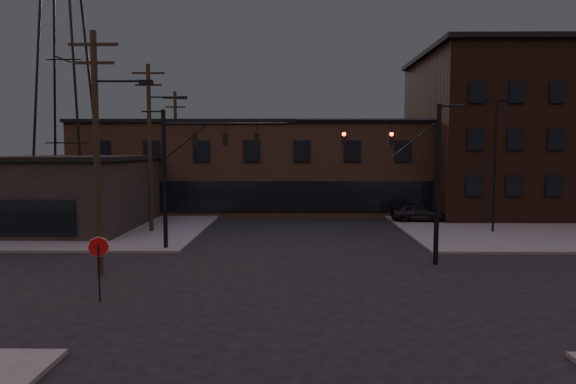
# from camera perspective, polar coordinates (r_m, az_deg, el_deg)

# --- Properties ---
(ground) EXTENTS (140.00, 140.00, 0.00)m
(ground) POSITION_cam_1_polar(r_m,az_deg,el_deg) (21.78, 2.31, -10.62)
(ground) COLOR black
(ground) RESTS_ON ground
(sidewalk_ne) EXTENTS (30.00, 30.00, 0.15)m
(sidewalk_ne) POSITION_cam_1_polar(r_m,az_deg,el_deg) (48.89, 28.30, -2.49)
(sidewalk_ne) COLOR #474744
(sidewalk_ne) RESTS_ON ground
(sidewalk_nw) EXTENTS (30.00, 30.00, 0.15)m
(sidewalk_nw) POSITION_cam_1_polar(r_m,az_deg,el_deg) (48.37, -25.54, -2.45)
(sidewalk_nw) COLOR #474744
(sidewalk_nw) RESTS_ON ground
(building_row) EXTENTS (40.00, 12.00, 8.00)m
(building_row) POSITION_cam_1_polar(r_m,az_deg,el_deg) (49.03, 1.46, 2.71)
(building_row) COLOR brown
(building_row) RESTS_ON ground
(building_right) EXTENTS (22.00, 16.00, 14.00)m
(building_right) POSITION_cam_1_polar(r_m,az_deg,el_deg) (52.15, 26.57, 5.63)
(building_right) COLOR black
(building_right) RESTS_ON ground
(building_left) EXTENTS (16.00, 12.00, 5.00)m
(building_left) POSITION_cam_1_polar(r_m,az_deg,el_deg) (41.91, -26.83, -0.22)
(building_left) COLOR black
(building_left) RESTS_ON ground
(traffic_signal_near) EXTENTS (7.12, 0.24, 8.00)m
(traffic_signal_near) POSITION_cam_1_polar(r_m,az_deg,el_deg) (26.19, 13.89, 2.78)
(traffic_signal_near) COLOR black
(traffic_signal_near) RESTS_ON ground
(traffic_signal_far) EXTENTS (7.12, 0.24, 8.00)m
(traffic_signal_far) POSITION_cam_1_polar(r_m,az_deg,el_deg) (29.64, -11.19, 3.21)
(traffic_signal_far) COLOR black
(traffic_signal_far) RESTS_ON ground
(stop_sign) EXTENTS (0.72, 0.33, 2.48)m
(stop_sign) POSITION_cam_1_polar(r_m,az_deg,el_deg) (20.78, -20.30, -6.44)
(stop_sign) COLOR black
(stop_sign) RESTS_ON ground
(utility_pole_near) EXTENTS (3.70, 0.28, 11.00)m
(utility_pole_near) POSITION_cam_1_polar(r_m,az_deg,el_deg) (24.64, -20.36, 4.69)
(utility_pole_near) COLOR black
(utility_pole_near) RESTS_ON ground
(utility_pole_mid) EXTENTS (3.70, 0.28, 11.50)m
(utility_pole_mid) POSITION_cam_1_polar(r_m,az_deg,el_deg) (36.36, -15.02, 5.17)
(utility_pole_mid) COLOR black
(utility_pole_mid) RESTS_ON ground
(utility_pole_far) EXTENTS (2.20, 0.28, 11.00)m
(utility_pole_far) POSITION_cam_1_polar(r_m,az_deg,el_deg) (48.24, -12.35, 4.69)
(utility_pole_far) COLOR black
(utility_pole_far) RESTS_ON ground
(transmission_tower) EXTENTS (7.00, 7.00, 25.00)m
(transmission_tower) POSITION_cam_1_polar(r_m,az_deg,el_deg) (43.23, -23.67, 13.33)
(transmission_tower) COLOR black
(transmission_tower) RESTS_ON ground
(lot_light_a) EXTENTS (1.50, 0.28, 9.14)m
(lot_light_a) POSITION_cam_1_polar(r_m,az_deg,el_deg) (37.53, 22.05, 4.03)
(lot_light_a) COLOR black
(lot_light_a) RESTS_ON ground
(lot_light_b) EXTENTS (1.50, 0.28, 9.14)m
(lot_light_b) POSITION_cam_1_polar(r_m,az_deg,el_deg) (44.53, 26.93, 3.92)
(lot_light_b) COLOR black
(lot_light_b) RESTS_ON ground
(parked_car_lot_a) EXTENTS (4.08, 1.75, 1.37)m
(parked_car_lot_a) POSITION_cam_1_polar(r_m,az_deg,el_deg) (41.43, 14.15, -2.21)
(parked_car_lot_a) COLOR black
(parked_car_lot_a) RESTS_ON sidewalk_ne
(parked_car_lot_b) EXTENTS (4.66, 2.55, 1.28)m
(parked_car_lot_b) POSITION_cam_1_polar(r_m,az_deg,el_deg) (49.95, 23.82, -1.35)
(parked_car_lot_b) COLOR silver
(parked_car_lot_b) RESTS_ON sidewalk_ne
(car_crossing) EXTENTS (2.22, 4.53, 1.43)m
(car_crossing) POSITION_cam_1_polar(r_m,az_deg,el_deg) (46.69, 3.41, -1.45)
(car_crossing) COLOR black
(car_crossing) RESTS_ON ground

